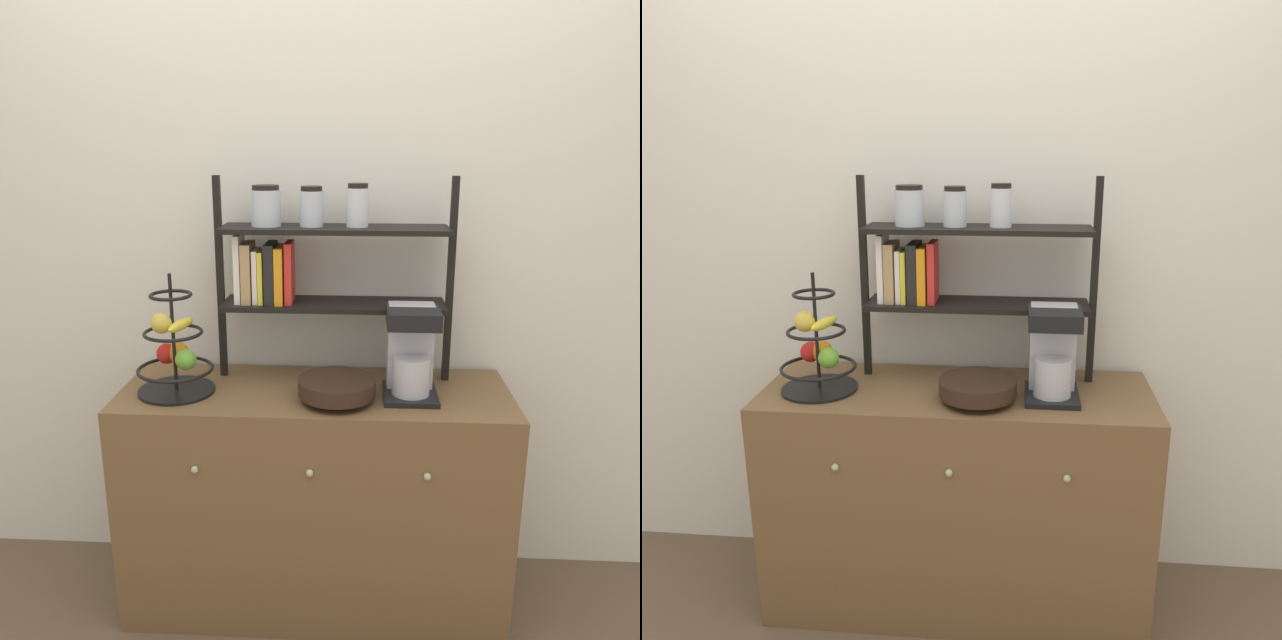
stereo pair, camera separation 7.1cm
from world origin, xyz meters
TOP-DOWN VIEW (x-y plane):
  - ground_plane at (0.00, 0.00)m, footprint 12.00×12.00m
  - wall_back at (0.00, 0.52)m, footprint 7.00×0.05m
  - sideboard at (0.00, 0.24)m, footprint 1.34×0.50m
  - coffee_maker at (0.32, 0.22)m, footprint 0.18×0.21m
  - fruit_stand at (-0.47, 0.21)m, footprint 0.26×0.26m
  - wooden_bowl at (0.08, 0.15)m, footprint 0.26×0.26m
  - shelf_hutch at (-0.05, 0.37)m, footprint 0.83×0.20m

SIDE VIEW (x-z plane):
  - ground_plane at x=0.00m, z-range 0.00..0.00m
  - sideboard at x=0.00m, z-range 0.00..0.83m
  - wooden_bowl at x=0.08m, z-range 0.84..0.91m
  - fruit_stand at x=-0.47m, z-range 0.76..1.17m
  - coffee_maker at x=0.32m, z-range 0.83..1.13m
  - shelf_hutch at x=-0.05m, z-range 0.91..1.63m
  - wall_back at x=0.00m, z-range 0.00..2.60m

